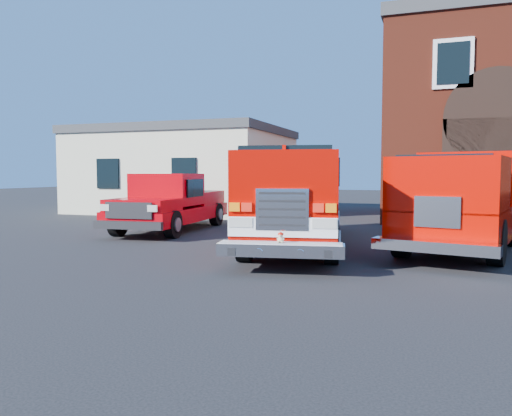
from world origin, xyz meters
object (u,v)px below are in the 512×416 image
(pickup_truck, at_px, (171,204))
(secondary_truck, at_px, (468,196))
(side_building, at_px, (186,170))
(fire_engine, at_px, (298,197))

(pickup_truck, relative_size, secondary_truck, 0.76)
(side_building, distance_m, fire_engine, 13.63)
(secondary_truck, bearing_deg, pickup_truck, 175.42)
(pickup_truck, height_order, secondary_truck, secondary_truck)
(fire_engine, xyz_separation_m, pickup_truck, (-5.11, 1.98, -0.41))
(side_building, xyz_separation_m, pickup_truck, (3.76, -8.34, -1.26))
(side_building, bearing_deg, secondary_truck, -34.36)
(fire_engine, bearing_deg, side_building, 130.64)
(pickup_truck, bearing_deg, secondary_truck, -4.58)
(fire_engine, height_order, secondary_truck, fire_engine)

